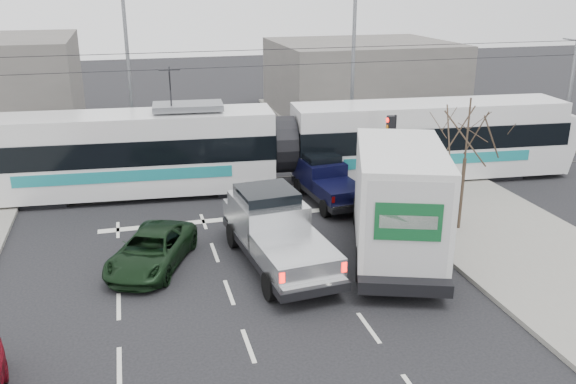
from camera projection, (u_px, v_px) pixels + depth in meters
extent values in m
plane|color=black|center=(282.00, 286.00, 19.21)|extent=(120.00, 120.00, 0.00)
cube|color=gray|center=(530.00, 252.00, 21.38)|extent=(6.00, 60.00, 0.15)
cube|color=#33302D|center=(229.00, 186.00, 28.32)|extent=(60.00, 1.60, 0.03)
cube|color=#66615C|center=(361.00, 78.00, 43.18)|extent=(12.00, 10.00, 5.00)
cylinder|color=#47382B|center=(461.00, 194.00, 22.84)|extent=(0.14, 0.14, 2.75)
cylinder|color=#47382B|center=(468.00, 129.00, 22.01)|extent=(0.07, 0.07, 2.25)
cylinder|color=black|center=(393.00, 156.00, 26.10)|extent=(0.12, 0.12, 3.60)
cube|color=black|center=(391.00, 127.00, 25.62)|extent=(0.28, 0.28, 0.95)
cylinder|color=#FF0C07|center=(388.00, 120.00, 25.48)|extent=(0.06, 0.20, 0.20)
cylinder|color=orange|center=(387.00, 127.00, 25.58)|extent=(0.06, 0.20, 0.20)
cylinder|color=#05330C|center=(387.00, 134.00, 25.68)|extent=(0.06, 0.20, 0.20)
cube|color=white|center=(395.00, 146.00, 25.79)|extent=(0.02, 0.30, 0.40)
cylinder|color=slate|center=(353.00, 71.00, 32.31)|extent=(0.20, 0.20, 9.00)
cylinder|color=slate|center=(129.00, 74.00, 31.32)|extent=(0.20, 0.20, 9.00)
cylinder|color=black|center=(224.00, 67.00, 26.50)|extent=(60.00, 0.03, 0.03)
cylinder|color=black|center=(224.00, 51.00, 26.27)|extent=(60.00, 0.03, 0.03)
cylinder|color=slate|center=(570.00, 94.00, 31.56)|extent=(0.20, 0.20, 7.00)
cube|color=silver|center=(127.00, 173.00, 26.87)|extent=(13.05, 3.73, 1.56)
cube|color=black|center=(125.00, 147.00, 26.47)|extent=(13.11, 3.76, 1.06)
cube|color=silver|center=(123.00, 125.00, 26.15)|extent=(13.04, 3.62, 0.99)
cube|color=#197B81|center=(125.00, 176.00, 25.51)|extent=(8.98, 0.75, 0.50)
cube|color=silver|center=(427.00, 157.00, 29.24)|extent=(13.05, 3.73, 1.56)
cube|color=black|center=(429.00, 133.00, 28.84)|extent=(13.11, 3.76, 1.06)
cube|color=silver|center=(430.00, 113.00, 28.52)|extent=(13.04, 3.62, 0.99)
cube|color=#197B81|center=(439.00, 160.00, 27.88)|extent=(8.98, 0.75, 0.50)
cylinder|color=black|center=(283.00, 144.00, 27.73)|extent=(1.21, 2.66, 2.59)
cube|color=slate|center=(188.00, 106.00, 26.39)|extent=(3.12, 1.86, 0.25)
cube|color=black|center=(47.00, 196.00, 26.56)|extent=(2.18, 2.45, 0.36)
cube|color=black|center=(238.00, 185.00, 27.98)|extent=(2.18, 2.45, 0.36)
cube|color=black|center=(327.00, 180.00, 28.69)|extent=(2.18, 2.45, 0.36)
cube|color=black|center=(492.00, 170.00, 30.12)|extent=(2.18, 2.45, 0.36)
cube|color=black|center=(279.00, 249.00, 20.32)|extent=(2.80, 6.57, 0.28)
cube|color=silver|center=(268.00, 216.00, 21.08)|extent=(2.41, 2.88, 1.27)
cube|color=black|center=(267.00, 197.00, 20.96)|extent=(2.05, 2.09, 0.61)
cube|color=silver|center=(255.00, 208.00, 22.52)|extent=(2.19, 1.35, 0.61)
cube|color=silver|center=(294.00, 254.00, 18.94)|extent=(2.42, 3.07, 0.72)
cube|color=silver|center=(315.00, 287.00, 17.57)|extent=(2.04, 0.39, 0.20)
cube|color=#FF0C07|center=(282.00, 278.00, 17.23)|extent=(0.16, 0.10, 0.31)
cube|color=#FF0C07|center=(344.00, 267.00, 17.87)|extent=(0.16, 0.10, 0.31)
cylinder|color=black|center=(233.00, 235.00, 21.85)|extent=(0.39, 0.91, 0.88)
cylinder|color=black|center=(286.00, 228.00, 22.52)|extent=(0.39, 0.91, 0.88)
cylinder|color=black|center=(270.00, 286.00, 18.24)|extent=(0.39, 0.91, 0.88)
cylinder|color=black|center=(332.00, 275.00, 18.91)|extent=(0.39, 0.91, 0.88)
cube|color=black|center=(394.00, 236.00, 21.35)|extent=(5.31, 8.47, 0.40)
cube|color=white|center=(390.00, 182.00, 23.89)|extent=(3.11, 2.70, 1.83)
cube|color=black|center=(390.00, 164.00, 23.82)|extent=(2.55, 1.97, 0.69)
cube|color=silver|center=(399.00, 198.00, 20.04)|extent=(4.44, 6.06, 3.38)
cube|color=silver|center=(408.00, 230.00, 17.50)|extent=(2.29, 0.88, 2.97)
cube|color=#124F26|center=(408.00, 222.00, 17.36)|extent=(1.82, 0.68, 1.15)
cube|color=black|center=(404.00, 290.00, 17.85)|extent=(2.42, 1.11, 0.21)
cylinder|color=black|center=(358.00, 211.00, 23.90)|extent=(0.67, 1.09, 1.03)
cylinder|color=black|center=(420.00, 213.00, 23.71)|extent=(0.67, 1.09, 1.03)
cylinder|color=black|center=(362.00, 264.00, 19.36)|extent=(0.71, 1.19, 1.14)
cylinder|color=black|center=(439.00, 267.00, 19.17)|extent=(0.71, 1.19, 1.14)
cube|color=black|center=(328.00, 192.00, 26.13)|extent=(2.10, 4.70, 0.23)
cube|color=black|center=(321.00, 172.00, 26.65)|extent=(1.82, 2.06, 1.05)
cube|color=black|center=(321.00, 160.00, 26.55)|extent=(1.56, 1.50, 0.50)
cube|color=black|center=(312.00, 170.00, 27.69)|extent=(1.67, 0.96, 0.50)
cube|color=black|center=(339.00, 191.00, 25.12)|extent=(1.84, 2.20, 0.59)
cube|color=silver|center=(351.00, 206.00, 24.15)|extent=(1.56, 0.30, 0.16)
cube|color=#590505|center=(333.00, 200.00, 23.88)|extent=(0.13, 0.08, 0.26)
cube|color=#590505|center=(367.00, 195.00, 24.36)|extent=(0.13, 0.08, 0.26)
cylinder|color=black|center=(299.00, 186.00, 27.22)|extent=(0.32, 0.75, 0.73)
cylinder|color=black|center=(331.00, 183.00, 27.73)|extent=(0.32, 0.75, 0.73)
cylinder|color=black|center=(325.00, 208.00, 24.63)|extent=(0.32, 0.75, 0.73)
cylinder|color=black|center=(360.00, 204.00, 25.14)|extent=(0.32, 0.75, 0.73)
imported|color=black|center=(152.00, 250.00, 20.28)|extent=(3.63, 4.84, 1.22)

